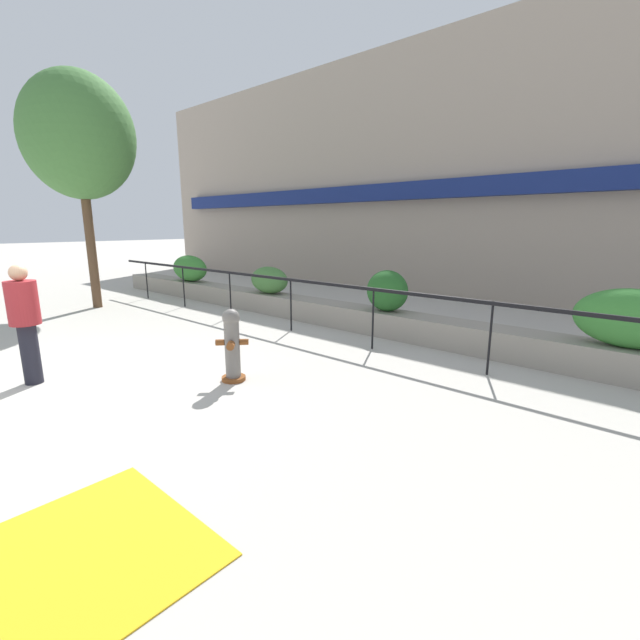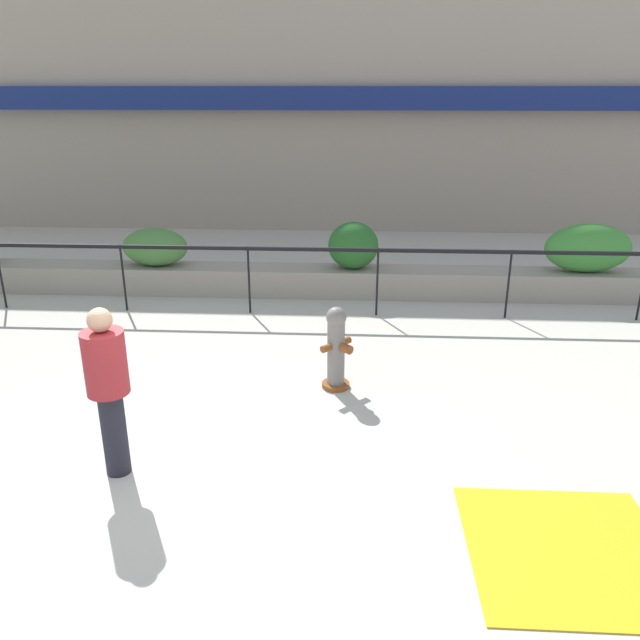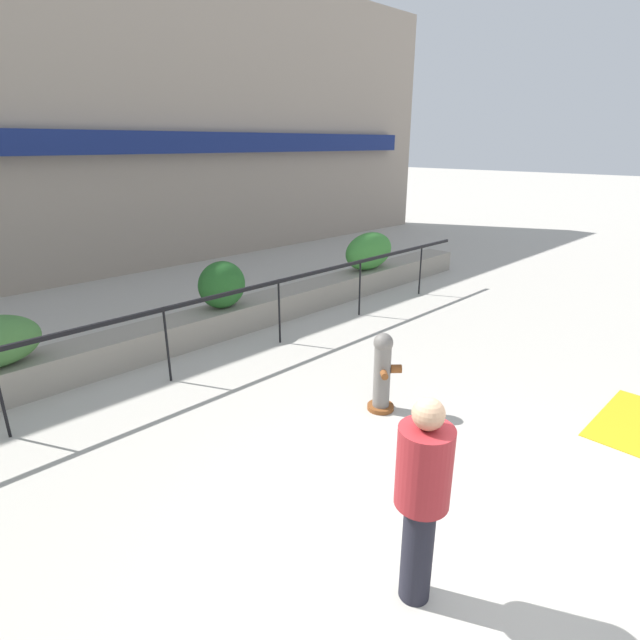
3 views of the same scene
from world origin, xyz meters
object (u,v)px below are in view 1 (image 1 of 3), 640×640
(hedge_bush_3, at_px, (632,319))
(pedestrian, at_px, (25,317))
(hedge_bush_1, at_px, (269,280))
(street_tree, at_px, (79,137))
(fire_hydrant, at_px, (232,345))
(hedge_bush_2, at_px, (387,291))
(hedge_bush_0, at_px, (190,268))

(hedge_bush_3, distance_m, pedestrian, 8.69)
(hedge_bush_1, height_order, hedge_bush_3, hedge_bush_3)
(street_tree, xyz_separation_m, pedestrian, (5.50, -3.07, -3.51))
(fire_hydrant, bearing_deg, hedge_bush_1, 132.06)
(street_tree, height_order, pedestrian, street_tree)
(hedge_bush_2, bearing_deg, fire_hydrant, -92.65)
(hedge_bush_2, distance_m, street_tree, 9.00)
(hedge_bush_1, relative_size, pedestrian, 0.70)
(hedge_bush_0, relative_size, hedge_bush_2, 1.76)
(hedge_bush_0, xyz_separation_m, hedge_bush_2, (7.43, 0.00, 0.02))
(hedge_bush_1, xyz_separation_m, fire_hydrant, (3.47, -3.84, -0.30))
(hedge_bush_0, distance_m, pedestrian, 7.79)
(fire_hydrant, bearing_deg, hedge_bush_0, 152.07)
(hedge_bush_0, height_order, hedge_bush_1, hedge_bush_0)
(hedge_bush_2, distance_m, pedestrian, 6.27)
(hedge_bush_0, relative_size, hedge_bush_1, 1.32)
(hedge_bush_2, relative_size, hedge_bush_3, 0.60)
(fire_hydrant, xyz_separation_m, pedestrian, (-2.10, -2.00, 0.44))
(hedge_bush_1, distance_m, street_tree, 6.17)
(hedge_bush_1, xyz_separation_m, hedge_bush_3, (7.80, 0.00, 0.09))
(hedge_bush_2, relative_size, fire_hydrant, 0.84)
(fire_hydrant, height_order, street_tree, street_tree)
(fire_hydrant, relative_size, pedestrian, 0.62)
(hedge_bush_2, xyz_separation_m, fire_hydrant, (-0.18, -3.84, -0.38))
(hedge_bush_3, distance_m, fire_hydrant, 5.80)
(hedge_bush_0, bearing_deg, fire_hydrant, -27.93)
(street_tree, bearing_deg, pedestrian, -29.13)
(pedestrian, bearing_deg, hedge_bush_0, 131.41)
(fire_hydrant, distance_m, street_tree, 8.63)
(hedge_bush_2, distance_m, fire_hydrant, 3.87)
(street_tree, distance_m, pedestrian, 7.21)
(hedge_bush_3, bearing_deg, hedge_bush_1, 180.00)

